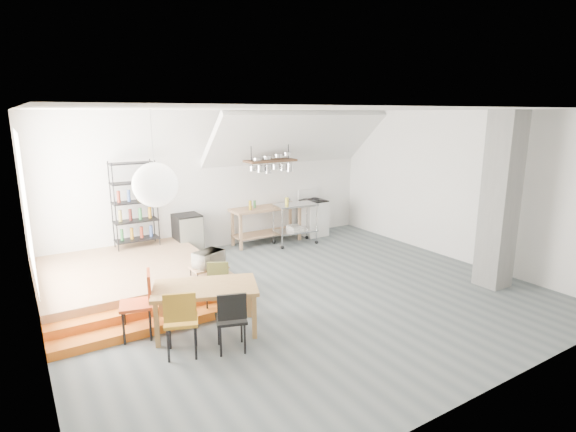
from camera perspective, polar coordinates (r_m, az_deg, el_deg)
floor at (r=8.07m, az=1.60°, el=-9.95°), size 8.00×8.00×0.00m
wall_back at (r=10.64m, az=-8.89°, el=4.48°), size 8.00×0.04×3.20m
wall_left at (r=6.37m, az=-29.85°, el=-2.83°), size 0.04×7.00×3.20m
wall_right at (r=10.33m, az=20.49°, el=3.56°), size 0.04×7.00×3.20m
ceiling at (r=7.43m, az=1.76°, el=13.40°), size 8.00×7.00×0.02m
slope_ceiling at (r=10.86m, az=1.10°, el=9.85°), size 4.40×1.44×1.32m
window_pane at (r=7.79m, az=-30.43°, el=1.24°), size 0.02×2.50×2.20m
platform at (r=8.84m, az=-19.71°, el=-7.26°), size 3.00×3.00×0.40m
step_lower at (r=7.14m, az=-16.05°, el=-13.11°), size 3.00×0.35×0.13m
step_upper at (r=7.42m, az=-16.87°, el=-11.58°), size 3.00×0.35×0.27m
concrete_column at (r=8.92m, az=25.33°, el=1.75°), size 0.50×0.50×3.20m
kitchen_counter at (r=10.99m, az=-2.71°, el=-0.28°), size 1.80×0.60×0.91m
stove at (r=11.76m, az=3.23°, el=-0.13°), size 0.60×0.60×1.18m
pot_rack at (r=10.58m, az=-2.06°, el=6.64°), size 1.20×0.50×1.43m
wire_shelving at (r=9.79m, az=-18.92°, el=1.57°), size 0.88×0.38×1.80m
microwave_shelf at (r=7.89m, az=-10.01°, el=-6.46°), size 0.60×0.40×0.16m
paper_lantern at (r=6.30m, az=-16.52°, el=3.82°), size 0.60×0.60×0.60m
dining_table at (r=6.69m, az=-10.46°, el=-9.34°), size 1.68×1.31×0.70m
chair_mustard at (r=6.10m, az=-13.46°, el=-12.43°), size 0.55×0.55×0.94m
chair_black at (r=6.13m, az=-7.20°, el=-12.49°), size 0.51×0.51×0.87m
chair_olive at (r=7.37m, az=-8.95°, el=-8.42°), size 0.50×0.50×0.80m
chair_red at (r=6.78m, az=-18.13°, el=-9.97°), size 0.54×0.54×0.96m
rolling_cart at (r=10.88m, az=0.90°, el=-0.28°), size 1.07×0.67×1.00m
mini_fridge at (r=10.27m, az=-12.61°, el=-2.40°), size 0.56×0.56×0.95m
microwave at (r=7.84m, az=-10.05°, el=-5.39°), size 0.59×0.51×0.27m
bowl at (r=11.09m, az=-0.72°, el=1.51°), size 0.29×0.29×0.06m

